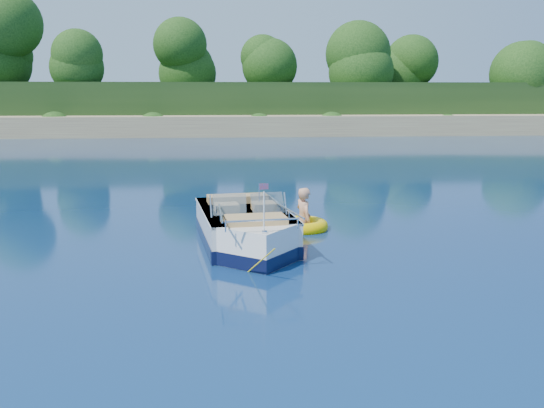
% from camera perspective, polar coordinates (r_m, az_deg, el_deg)
% --- Properties ---
extents(ground, '(160.00, 160.00, 0.00)m').
position_cam_1_polar(ground, '(10.51, 0.20, -7.45)').
color(ground, '#0A1A4A').
rests_on(ground, ground).
extents(shoreline, '(170.00, 59.00, 6.00)m').
position_cam_1_polar(shoreline, '(73.78, -4.33, 8.70)').
color(shoreline, '#8C6F51').
rests_on(shoreline, ground).
extents(treeline, '(150.00, 7.12, 8.19)m').
position_cam_1_polar(treeline, '(51.04, -4.02, 13.06)').
color(treeline, '#321D10').
rests_on(treeline, ground).
extents(motorboat, '(2.20, 5.05, 1.69)m').
position_cam_1_polar(motorboat, '(12.89, -2.41, -2.57)').
color(motorboat, white).
rests_on(motorboat, ground).
extents(tow_tube, '(1.55, 1.55, 0.33)m').
position_cam_1_polar(tow_tube, '(14.51, 2.86, -2.07)').
color(tow_tube, '#FFCD00').
rests_on(tow_tube, ground).
extents(boy, '(0.65, 0.95, 1.70)m').
position_cam_1_polar(boy, '(14.56, 2.90, -2.38)').
color(boy, tan).
rests_on(boy, ground).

